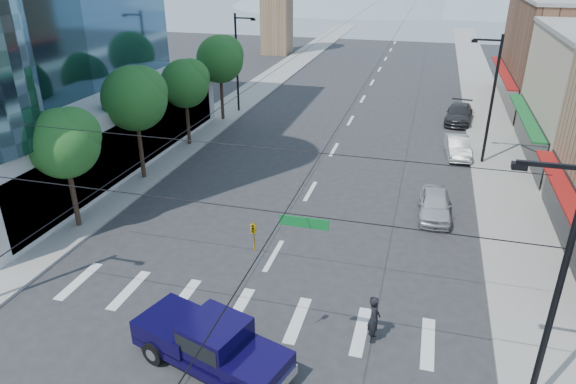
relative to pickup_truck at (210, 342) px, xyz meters
name	(u,v)px	position (x,y,z in m)	size (l,w,h in m)	color
ground	(230,333)	(-0.02, 1.81, -1.07)	(160.00, 160.00, 0.00)	#28282B
sidewalk_left	(260,87)	(-12.02, 41.81, -0.99)	(4.00, 120.00, 0.15)	gray
sidewalk_right	(483,101)	(11.98, 41.81, -0.99)	(4.00, 120.00, 0.15)	gray
tree_near	(67,141)	(-11.09, 7.91, 3.93)	(3.65, 3.64, 6.71)	black
tree_midnear	(137,96)	(-11.09, 14.91, 4.53)	(4.09, 4.09, 7.52)	black
tree_midfar	(187,82)	(-11.09, 21.91, 3.93)	(3.65, 3.64, 6.71)	black
tree_far	(222,58)	(-11.09, 28.91, 4.53)	(4.09, 4.09, 7.52)	black
signal_rig	(218,245)	(0.17, 0.81, 3.58)	(21.80, 0.20, 9.00)	black
lamp_pole_nw	(238,60)	(-10.69, 31.81, 3.88)	(2.00, 0.25, 9.00)	black
lamp_pole_ne	(491,96)	(10.64, 23.81, 3.88)	(2.00, 0.25, 9.00)	black
pickup_truck	(210,342)	(0.00, 0.00, 0.00)	(6.38, 3.81, 2.04)	#0D0736
pedestrian	(374,319)	(5.47, 2.98, -0.08)	(0.72, 0.47, 1.98)	black
parked_car_near	(435,204)	(7.58, 14.38, -0.32)	(1.76, 4.37, 1.49)	silver
parked_car_mid	(458,147)	(9.06, 24.88, -0.34)	(1.54, 4.42, 1.46)	silver
parked_car_far	(459,114)	(9.38, 33.91, -0.28)	(2.19, 5.40, 1.57)	#2F2F32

